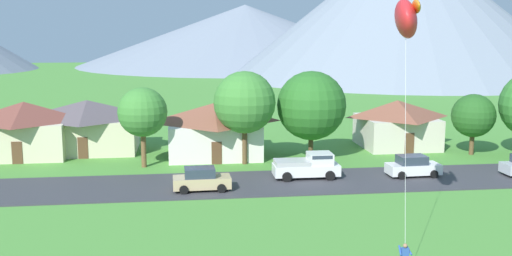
# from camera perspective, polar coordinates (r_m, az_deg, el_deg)

# --- Properties ---
(road_strip) EXTENTS (160.00, 7.64, 0.08)m
(road_strip) POSITION_cam_1_polar(r_m,az_deg,el_deg) (45.74, -0.56, -5.34)
(road_strip) COLOR #38383D
(road_strip) RESTS_ON ground
(mountain_central_ridge) EXTENTS (84.98, 84.98, 33.83)m
(mountain_central_ridge) POSITION_cam_1_polar(r_m,az_deg,el_deg) (151.14, 14.04, 11.21)
(mountain_central_ridge) COLOR gray
(mountain_central_ridge) RESTS_ON ground
(mountain_west_ridge) EXTENTS (107.00, 107.00, 19.29)m
(mountain_west_ridge) POSITION_cam_1_polar(r_m,az_deg,el_deg) (194.55, -1.05, 8.91)
(mountain_west_ridge) COLOR gray
(mountain_west_ridge) RESTS_ON ground
(house_leftmost) EXTENTS (9.02, 8.20, 4.93)m
(house_leftmost) POSITION_cam_1_polar(r_m,az_deg,el_deg) (55.61, -4.05, -0.04)
(house_leftmost) COLOR silver
(house_leftmost) RESTS_ON ground
(house_left_center) EXTENTS (10.00, 7.52, 4.99)m
(house_left_center) POSITION_cam_1_polar(r_m,az_deg,el_deg) (59.62, -15.83, 0.30)
(house_left_center) COLOR beige
(house_left_center) RESTS_ON ground
(house_right_center) EXTENTS (7.60, 7.50, 4.71)m
(house_right_center) POSITION_cam_1_polar(r_m,az_deg,el_deg) (61.16, 13.36, 0.49)
(house_right_center) COLOR beige
(house_right_center) RESTS_ON ground
(house_rightmost) EXTENTS (8.38, 6.93, 5.13)m
(house_rightmost) POSITION_cam_1_polar(r_m,az_deg,el_deg) (58.98, -21.26, -0.02)
(house_rightmost) COLOR beige
(house_rightmost) RESTS_ON ground
(tree_near_left) EXTENTS (4.05, 4.05, 5.75)m
(tree_near_left) POSITION_cam_1_polar(r_m,az_deg,el_deg) (59.21, 20.12, 1.11)
(tree_near_left) COLOR brown
(tree_near_left) RESTS_ON ground
(tree_center) EXTENTS (4.22, 4.22, 6.90)m
(tree_center) POSITION_cam_1_polar(r_m,az_deg,el_deg) (51.26, -10.84, 1.49)
(tree_center) COLOR brown
(tree_center) RESTS_ON ground
(tree_right_of_center) EXTENTS (6.25, 6.25, 8.04)m
(tree_right_of_center) POSITION_cam_1_polar(r_m,az_deg,el_deg) (53.79, 5.33, 2.15)
(tree_right_of_center) COLOR #4C3823
(tree_right_of_center) RESTS_ON ground
(tree_far_right) EXTENTS (5.41, 5.41, 8.18)m
(tree_far_right) POSITION_cam_1_polar(r_m,az_deg,el_deg) (51.48, -1.10, 2.47)
(tree_far_right) COLOR brown
(tree_far_right) RESTS_ON ground
(parked_car_white_west_end) EXTENTS (4.26, 2.20, 1.68)m
(parked_car_white_west_end) POSITION_cam_1_polar(r_m,az_deg,el_deg) (49.32, 14.81, -3.58)
(parked_car_white_west_end) COLOR white
(parked_car_white_west_end) RESTS_ON road_strip
(parked_car_tan_mid_east) EXTENTS (4.24, 2.16, 1.68)m
(parked_car_tan_mid_east) POSITION_cam_1_polar(r_m,az_deg,el_deg) (43.78, -5.27, -4.95)
(parked_car_tan_mid_east) COLOR tan
(parked_car_tan_mid_east) RESTS_ON road_strip
(pickup_truck_white_west_side) EXTENTS (5.21, 2.35, 1.99)m
(pickup_truck_white_west_side) POSITION_cam_1_polar(r_m,az_deg,el_deg) (47.26, 5.00, -3.62)
(pickup_truck_white_west_side) COLOR white
(pickup_truck_white_west_side) RESTS_ON road_strip
(kite_flyer_with_kite) EXTENTS (3.09, 7.17, 13.44)m
(kite_flyer_with_kite) POSITION_cam_1_polar(r_m,az_deg,el_deg) (33.07, 14.26, 9.98)
(kite_flyer_with_kite) COLOR #70604C
(kite_flyer_with_kite) RESTS_ON ground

